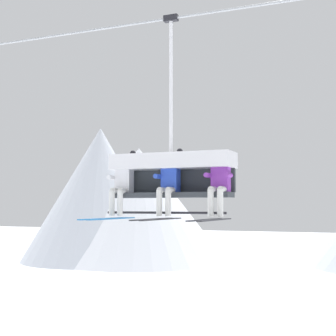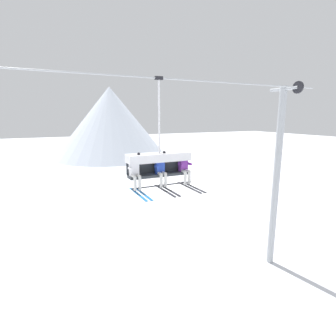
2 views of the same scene
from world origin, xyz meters
The scene contains 7 objects.
mountain_peak_west centered at (-22.75, 36.18, 6.78)m, with size 15.67×15.67×13.56m.
mountain_peak_central centered at (-18.82, 37.19, 5.70)m, with size 17.71×17.71×11.41m.
lift_cable centered at (0.07, -0.80, 9.24)m, with size 16.19×0.05×0.05m.
chairlift_chair centered at (0.19, -0.73, 6.33)m, with size 2.41×0.74×3.86m.
skier_white centered at (-0.80, -0.94, 6.02)m, with size 0.48×1.70×1.34m.
skier_blue centered at (0.19, -0.94, 6.02)m, with size 0.48×1.70×1.34m.
skier_purple centered at (1.18, -0.95, 6.00)m, with size 0.46×1.70×1.23m.
Camera 1 is at (3.88, -9.86, 5.60)m, focal length 55.00 mm.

